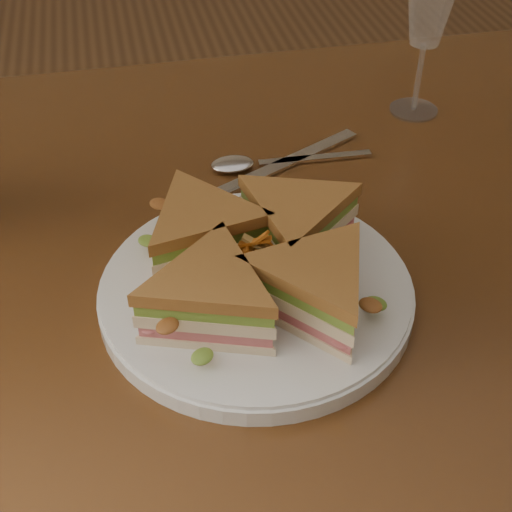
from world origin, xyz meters
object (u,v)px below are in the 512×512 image
Objects in this scene: table at (270,298)px; spoon at (253,163)px; wine_glass at (430,8)px; knife at (279,167)px; plate at (256,292)px; sandwich_wedges at (256,260)px.

table is 0.15m from spoon.
knife is at bearing -155.15° from wine_glass.
wine_glass reaches higher than plate.
knife is at bearing 72.21° from table.
table is at bearing -90.22° from spoon.
plate reaches higher than spoon.
plate is at bearing -98.83° from spoon.
plate is 0.21m from spoon.
plate is 0.21m from knife.
sandwich_wedges is (-0.04, -0.10, 0.14)m from table.
sandwich_wedges is at bearing -135.93° from knife.
table is 6.53× the size of wine_glass.
table is 0.15m from knife.
table is 6.52× the size of spoon.
sandwich_wedges reaches higher than spoon.
knife is (0.03, 0.10, 0.10)m from table.
sandwich_wedges is at bearing -110.50° from table.
wine_glass is (0.22, 0.08, 0.13)m from spoon.
spoon is at bearing 87.41° from table.
spoon is at bearing 133.31° from knife.
table is at bearing 69.50° from plate.
plate is at bearing -132.39° from wine_glass.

